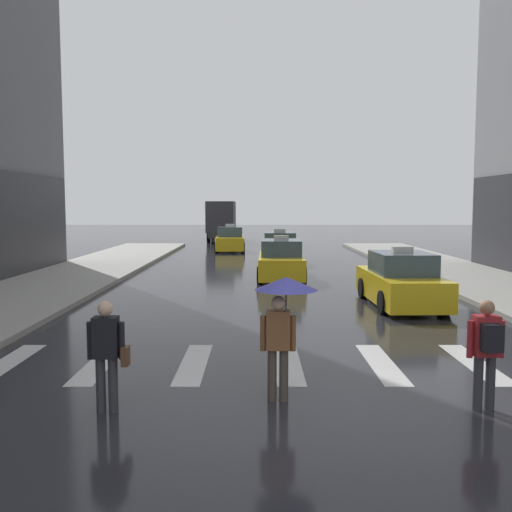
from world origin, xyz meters
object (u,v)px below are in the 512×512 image
object	(u,v)px
pedestrian_with_umbrella	(283,305)
pedestrian_with_backpack	(486,346)
taxi_second	(281,261)
box_truck	(221,219)
pedestrian_with_handbag	(107,350)
taxi_lead	(400,282)
taxi_third	(279,249)
taxi_fourth	(230,240)

from	to	relation	value
pedestrian_with_umbrella	pedestrian_with_backpack	size ratio (longest dim) A/B	1.18
taxi_second	box_truck	size ratio (longest dim) A/B	0.61
pedestrian_with_umbrella	pedestrian_with_handbag	distance (m)	2.69
taxi_lead	taxi_second	distance (m)	6.99
taxi_lead	box_truck	size ratio (longest dim) A/B	0.61
pedestrian_with_backpack	taxi_lead	bearing A→B (deg)	83.36
taxi_lead	taxi_third	world-z (taller)	same
taxi_third	box_truck	bearing A→B (deg)	103.15
box_truck	pedestrian_with_handbag	distance (m)	39.07
taxi_lead	pedestrian_with_backpack	world-z (taller)	taxi_lead
taxi_fourth	box_truck	bearing A→B (deg)	96.53
taxi_fourth	taxi_lead	bearing A→B (deg)	-73.28
box_truck	pedestrian_with_backpack	distance (m)	39.52
box_truck	pedestrian_with_umbrella	size ratio (longest dim) A/B	3.89
pedestrian_with_backpack	pedestrian_with_handbag	world-z (taller)	same
taxi_fourth	box_truck	world-z (taller)	box_truck
taxi_fourth	taxi_third	bearing A→B (deg)	-68.75
pedestrian_with_handbag	taxi_third	bearing A→B (deg)	80.96
taxi_lead	taxi_second	xyz separation A→B (m)	(-3.35, 6.13, 0.00)
taxi_second	pedestrian_with_umbrella	xyz separation A→B (m)	(-0.61, -14.44, 0.79)
taxi_third	pedestrian_with_handbag	distance (m)	21.72
taxi_third	taxi_fourth	distance (m)	8.20
pedestrian_with_handbag	box_truck	bearing A→B (deg)	91.03
taxi_third	taxi_second	bearing A→B (deg)	-91.91
taxi_fourth	pedestrian_with_handbag	bearing A→B (deg)	-90.87
taxi_second	taxi_fourth	distance (m)	14.45
taxi_lead	taxi_third	xyz separation A→B (m)	(-3.13, 12.68, 0.00)
taxi_third	pedestrian_with_umbrella	world-z (taller)	pedestrian_with_umbrella
taxi_lead	taxi_second	world-z (taller)	same
taxi_lead	box_truck	world-z (taller)	box_truck
taxi_lead	pedestrian_with_backpack	bearing A→B (deg)	-96.64
taxi_third	pedestrian_with_backpack	world-z (taller)	taxi_third
pedestrian_with_handbag	taxi_lead	bearing A→B (deg)	53.25
pedestrian_with_umbrella	taxi_lead	bearing A→B (deg)	64.46
pedestrian_with_backpack	pedestrian_with_handbag	xyz separation A→B (m)	(-5.53, -0.05, -0.04)
taxi_lead	taxi_fourth	size ratio (longest dim) A/B	1.00
taxi_fourth	box_truck	distance (m)	10.10
taxi_fourth	pedestrian_with_handbag	world-z (taller)	taxi_fourth
box_truck	pedestrian_with_backpack	bearing A→B (deg)	-80.92
taxi_lead	taxi_second	size ratio (longest dim) A/B	1.00
taxi_second	pedestrian_with_backpack	bearing A→B (deg)	-81.06
taxi_fourth	pedestrian_with_umbrella	size ratio (longest dim) A/B	2.37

